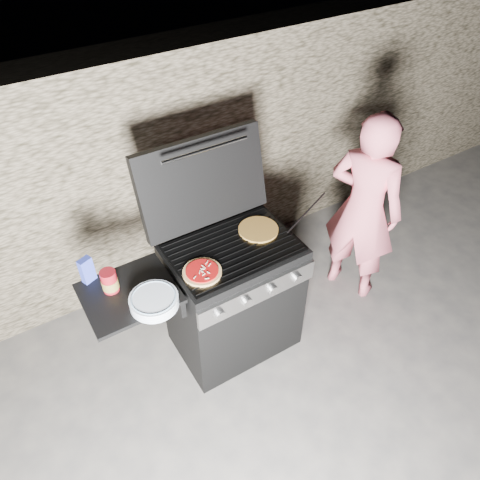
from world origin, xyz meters
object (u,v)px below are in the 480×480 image
gas_grill (201,313)px  pizza_topped (202,271)px  sauce_jar (109,281)px  person (363,210)px

gas_grill → pizza_topped: 0.48m
sauce_jar → gas_grill: bearing=-7.6°
gas_grill → sauce_jar: 0.72m
pizza_topped → sauce_jar: 0.51m
sauce_jar → pizza_topped: bearing=-18.1°
sauce_jar → person: bearing=-2.1°
pizza_topped → person: bearing=3.9°
gas_grill → person: size_ratio=0.88×
sauce_jar → person: 1.85m
pizza_topped → person: (1.35, 0.09, -0.16)m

